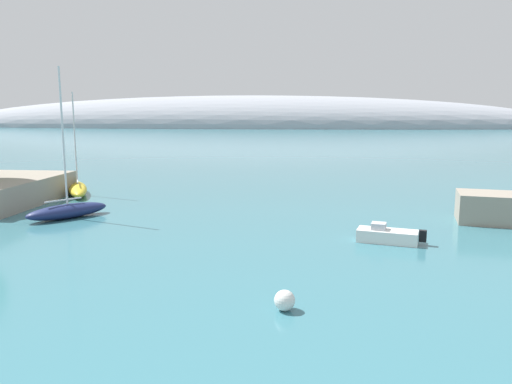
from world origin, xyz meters
name	(u,v)px	position (x,y,z in m)	size (l,w,h in m)	color
distant_ridge	(244,127)	(-29.34, 244.75, 0.00)	(321.66, 54.33, 32.16)	#999EA8
sailboat_yellow_near_shore	(78,189)	(-19.09, 38.48, 0.59)	(4.75, 7.39, 9.60)	yellow
sailboat_navy_mid_mooring	(68,210)	(-15.10, 28.58, 0.62)	(5.18, 5.93, 10.98)	navy
motorboat_white_foreground	(388,235)	(7.38, 24.05, 0.43)	(4.11, 2.28, 1.16)	white
mooring_buoy_white	(285,300)	(1.66, 13.16, 0.42)	(0.84, 0.84, 0.84)	silver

